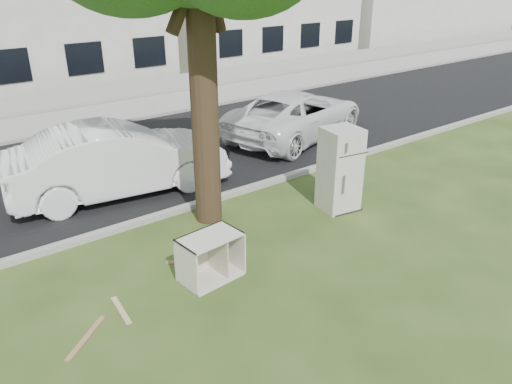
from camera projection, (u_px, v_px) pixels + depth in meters
ground at (278, 248)px, 9.43m from camera, size 120.00×120.00×0.00m
road at (140, 159)px, 13.78m from camera, size 120.00×7.00×0.01m
kerb_near at (209, 203)px, 11.21m from camera, size 120.00×0.18×0.12m
kerb_far at (93, 129)px, 16.36m from camera, size 120.00×0.18×0.12m
sidewalk at (78, 119)px, 17.40m from camera, size 120.00×2.80×0.01m
low_wall at (61, 100)px, 18.42m from camera, size 120.00×0.15×0.70m
fridge at (340, 170)px, 10.61m from camera, size 0.86×0.81×1.82m
cabinet at (211, 257)px, 8.36m from camera, size 1.08×0.72×0.80m
plank_a at (86, 337)px, 7.13m from camera, size 0.80×0.68×0.02m
plank_b at (190, 262)px, 8.95m from camera, size 0.74×0.56×0.02m
plank_c at (121, 310)px, 7.70m from camera, size 0.15×0.77×0.02m
car_center at (118, 160)px, 11.42m from camera, size 5.15×2.42×1.63m
car_right at (296, 114)px, 15.29m from camera, size 5.63×3.72×1.44m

